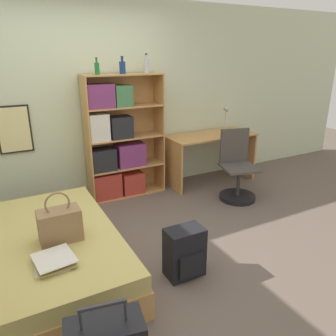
{
  "coord_description": "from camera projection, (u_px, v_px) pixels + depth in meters",
  "views": [
    {
      "loc": [
        -0.92,
        -2.74,
        1.92
      ],
      "look_at": [
        0.63,
        0.19,
        0.75
      ],
      "focal_mm": 35.0,
      "sensor_mm": 36.0,
      "label": 1
    }
  ],
  "objects": [
    {
      "name": "bookcase",
      "position": [
        117.0,
        144.0,
        4.42
      ],
      "size": [
        1.05,
        0.33,
        1.67
      ],
      "color": "tan",
      "rests_on": "ground_plane"
    },
    {
      "name": "handbag",
      "position": [
        60.0,
        225.0,
        2.77
      ],
      "size": [
        0.35,
        0.2,
        0.45
      ],
      "color": "#93704C",
      "rests_on": "bed"
    },
    {
      "name": "desk",
      "position": [
        210.0,
        148.0,
        5.02
      ],
      "size": [
        1.37,
        0.6,
        0.75
      ],
      "color": "tan",
      "rests_on": "ground_plane"
    },
    {
      "name": "desk_chair",
      "position": [
        237.0,
        177.0,
        4.5
      ],
      "size": [
        0.55,
        0.55,
        0.95
      ],
      "color": "black",
      "rests_on": "ground_plane"
    },
    {
      "name": "backpack",
      "position": [
        185.0,
        253.0,
        2.93
      ],
      "size": [
        0.34,
        0.25,
        0.46
      ],
      "color": "black",
      "rests_on": "ground_plane"
    },
    {
      "name": "desk_lamp",
      "position": [
        227.0,
        113.0,
        5.02
      ],
      "size": [
        0.16,
        0.11,
        0.44
      ],
      "color": "#ADA89E",
      "rests_on": "desk"
    },
    {
      "name": "bottle_clear",
      "position": [
        146.0,
        66.0,
        4.27
      ],
      "size": [
        0.07,
        0.07,
        0.25
      ],
      "color": "#B7BCC1",
      "rests_on": "bookcase"
    },
    {
      "name": "book_stack_on_bed",
      "position": [
        53.0,
        261.0,
        2.49
      ],
      "size": [
        0.32,
        0.35,
        0.06
      ],
      "color": "beige",
      "rests_on": "bed"
    },
    {
      "name": "bottle_green",
      "position": [
        97.0,
        68.0,
        3.96
      ],
      "size": [
        0.06,
        0.06,
        0.2
      ],
      "color": "#1E6B2D",
      "rests_on": "bookcase"
    },
    {
      "name": "ground_plane",
      "position": [
        122.0,
        253.0,
        3.33
      ],
      "size": [
        14.0,
        14.0,
        0.0
      ],
      "primitive_type": "plane",
      "color": "#66564C"
    },
    {
      "name": "bottle_brown",
      "position": [
        122.0,
        67.0,
        4.1
      ],
      "size": [
        0.08,
        0.08,
        0.22
      ],
      "color": "navy",
      "rests_on": "bookcase"
    },
    {
      "name": "wall_back",
      "position": [
        74.0,
        104.0,
        4.21
      ],
      "size": [
        10.0,
        0.09,
        2.6
      ],
      "color": "beige",
      "rests_on": "ground_plane"
    },
    {
      "name": "bed",
      "position": [
        52.0,
        253.0,
        2.99
      ],
      "size": [
        1.14,
        1.91,
        0.4
      ],
      "color": "tan",
      "rests_on": "ground_plane"
    }
  ]
}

